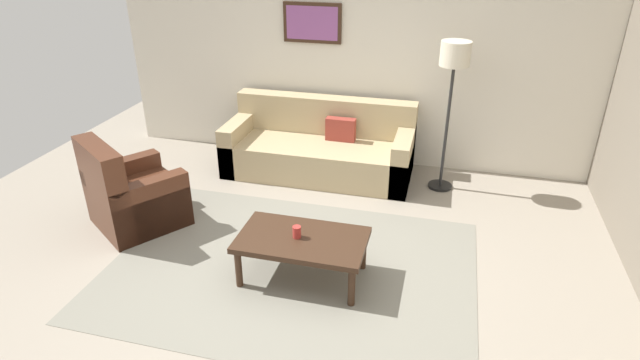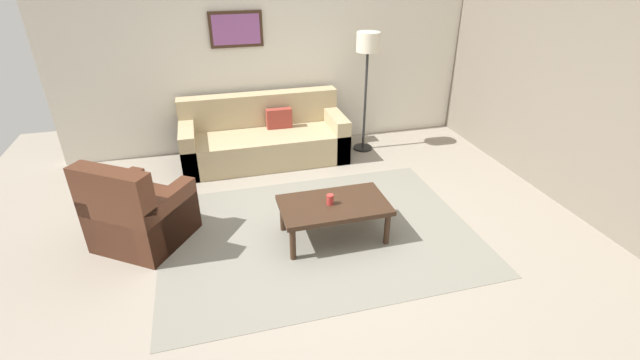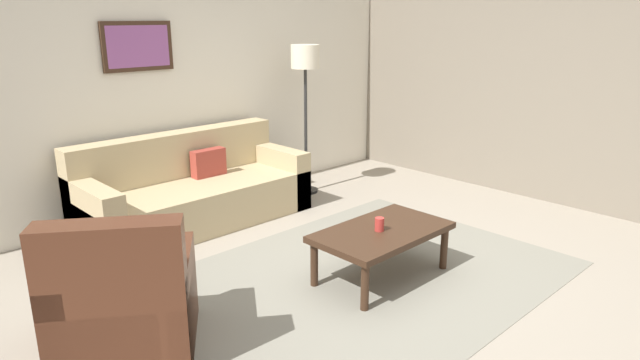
# 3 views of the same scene
# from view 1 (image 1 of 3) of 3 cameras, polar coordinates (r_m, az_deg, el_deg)

# --- Properties ---
(ground_plane) EXTENTS (8.00, 8.00, 0.00)m
(ground_plane) POSITION_cam_1_polar(r_m,az_deg,el_deg) (4.75, -3.24, -9.72)
(ground_plane) COLOR gray
(rear_partition) EXTENTS (6.00, 0.12, 2.80)m
(rear_partition) POSITION_cam_1_polar(r_m,az_deg,el_deg) (6.50, 3.54, 14.05)
(rear_partition) COLOR silver
(rear_partition) RESTS_ON ground_plane
(area_rug) EXTENTS (3.27, 2.38, 0.01)m
(area_rug) POSITION_cam_1_polar(r_m,az_deg,el_deg) (4.75, -3.24, -9.68)
(area_rug) COLOR gray
(area_rug) RESTS_ON ground_plane
(couch_main) EXTENTS (2.26, 0.94, 0.88)m
(couch_main) POSITION_cam_1_polar(r_m,az_deg,el_deg) (6.42, 0.10, 3.54)
(couch_main) COLOR tan
(couch_main) RESTS_ON ground_plane
(armchair_leather) EXTENTS (1.11, 1.11, 0.95)m
(armchair_leather) POSITION_cam_1_polar(r_m,az_deg,el_deg) (5.56, -20.29, -1.94)
(armchair_leather) COLOR #4C2819
(armchair_leather) RESTS_ON ground_plane
(coffee_table) EXTENTS (1.10, 0.64, 0.41)m
(coffee_table) POSITION_cam_1_polar(r_m,az_deg,el_deg) (4.44, -2.00, -6.95)
(coffee_table) COLOR #382316
(coffee_table) RESTS_ON ground_plane
(cup) EXTENTS (0.07, 0.07, 0.11)m
(cup) POSITION_cam_1_polar(r_m,az_deg,el_deg) (4.39, -2.59, -5.77)
(cup) COLOR #B2332D
(cup) RESTS_ON coffee_table
(lamp_standing) EXTENTS (0.32, 0.32, 1.71)m
(lamp_standing) POSITION_cam_1_polar(r_m,az_deg,el_deg) (5.78, 14.58, 11.75)
(lamp_standing) COLOR black
(lamp_standing) RESTS_ON ground_plane
(framed_artwork) EXTENTS (0.72, 0.04, 0.47)m
(framed_artwork) POSITION_cam_1_polar(r_m,az_deg,el_deg) (6.46, -0.87, 17.02)
(framed_artwork) COLOR #382316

